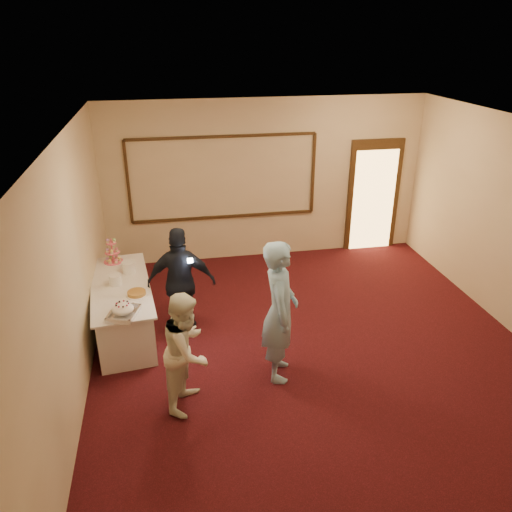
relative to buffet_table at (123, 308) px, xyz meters
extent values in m
plane|color=black|center=(2.60, -1.16, -0.39)|extent=(7.00, 7.00, 0.00)
cube|color=beige|center=(2.60, 2.34, 1.11)|extent=(6.00, 0.04, 3.00)
cube|color=beige|center=(2.60, -4.66, 1.11)|extent=(6.00, 0.04, 3.00)
cube|color=beige|center=(-0.40, -1.16, 1.11)|extent=(0.04, 7.00, 3.00)
cube|color=white|center=(2.60, -1.16, 2.61)|extent=(6.00, 7.00, 0.04)
cube|color=#331F0F|center=(1.80, 2.31, 0.46)|extent=(3.40, 0.04, 0.05)
cube|color=#331F0F|center=(1.80, 2.31, 1.96)|extent=(3.40, 0.04, 0.05)
cube|color=#331F0F|center=(0.10, 2.31, 1.21)|extent=(0.05, 0.04, 1.50)
cube|color=#331F0F|center=(3.50, 2.31, 1.21)|extent=(0.05, 0.04, 1.50)
cube|color=#331F0F|center=(4.75, 2.30, 0.71)|extent=(1.05, 0.06, 2.20)
cube|color=#FFBF66|center=(4.75, 2.27, 0.61)|extent=(0.85, 0.02, 2.00)
cube|color=silver|center=(0.00, 0.00, -0.02)|extent=(0.92, 2.04, 0.74)
cube|color=silver|center=(0.00, 0.00, 0.37)|extent=(1.02, 2.16, 0.03)
cube|color=silver|center=(0.09, -0.86, 0.40)|extent=(0.44, 0.50, 0.04)
ellipsoid|color=white|center=(0.09, -0.86, 0.48)|extent=(0.27, 0.27, 0.12)
cube|color=silver|center=(0.18, -0.73, 0.42)|extent=(0.07, 0.29, 0.01)
cylinder|color=#F1607E|center=(-0.14, 0.81, 0.58)|extent=(0.02, 0.02, 0.39)
cylinder|color=#F1607E|center=(-0.14, 0.81, 0.39)|extent=(0.29, 0.29, 0.01)
cylinder|color=#F1607E|center=(-0.14, 0.81, 0.54)|extent=(0.22, 0.22, 0.01)
cylinder|color=#F1607E|center=(-0.14, 0.81, 0.70)|extent=(0.16, 0.16, 0.01)
cylinder|color=white|center=(-0.06, 0.03, 0.45)|extent=(0.17, 0.17, 0.14)
cylinder|color=white|center=(-0.06, 0.03, 0.53)|extent=(0.18, 0.18, 0.01)
cylinder|color=white|center=(0.11, 0.39, 0.46)|extent=(0.19, 0.19, 0.16)
cylinder|color=white|center=(0.11, 0.39, 0.55)|extent=(0.20, 0.20, 0.01)
cylinder|color=white|center=(0.24, -0.35, 0.39)|extent=(0.29, 0.29, 0.01)
cylinder|color=olive|center=(0.24, -0.35, 0.42)|extent=(0.25, 0.25, 0.05)
imported|color=#8EBFE3|center=(2.00, -1.38, 0.54)|extent=(0.57, 0.75, 1.86)
imported|color=white|center=(0.84, -1.71, 0.34)|extent=(0.79, 0.87, 1.46)
imported|color=black|center=(0.86, -0.18, 0.43)|extent=(1.00, 0.52, 1.64)
cube|color=white|center=(0.99, -0.38, 0.85)|extent=(0.07, 0.04, 0.05)
camera|label=1|loc=(0.73, -6.51, 3.69)|focal=35.00mm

